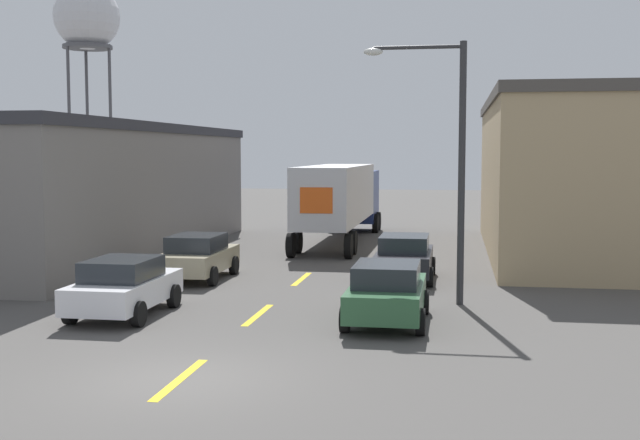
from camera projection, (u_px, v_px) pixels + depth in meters
name	position (u px, v px, depth m)	size (l,w,h in m)	color
ground_plane	(180.00, 380.00, 15.54)	(160.00, 160.00, 0.00)	#4C4947
road_centerline	(258.00, 315.00, 21.71)	(0.20, 15.42, 0.01)	gold
warehouse_left	(76.00, 189.00, 34.93)	(9.11, 22.12, 5.61)	slate
warehouse_right	(632.00, 176.00, 34.28)	(12.28, 18.88, 6.73)	tan
semi_truck	(341.00, 195.00, 39.30)	(2.76, 14.25, 3.77)	navy
parked_car_left_far	(198.00, 256.00, 27.71)	(2.06, 4.17, 1.57)	tan
parked_car_left_near	(124.00, 286.00, 21.55)	(2.06, 4.17, 1.57)	silver
parked_car_right_near	(387.00, 292.00, 20.61)	(2.06, 4.17, 1.57)	#2D5B38
parked_car_right_mid	(404.00, 257.00, 27.53)	(2.06, 4.17, 1.57)	black
water_tower	(87.00, 19.00, 72.18)	(5.91, 5.91, 19.54)	#47474C
street_lamp	(449.00, 151.00, 22.90)	(2.94, 0.32, 7.53)	#2D2D30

